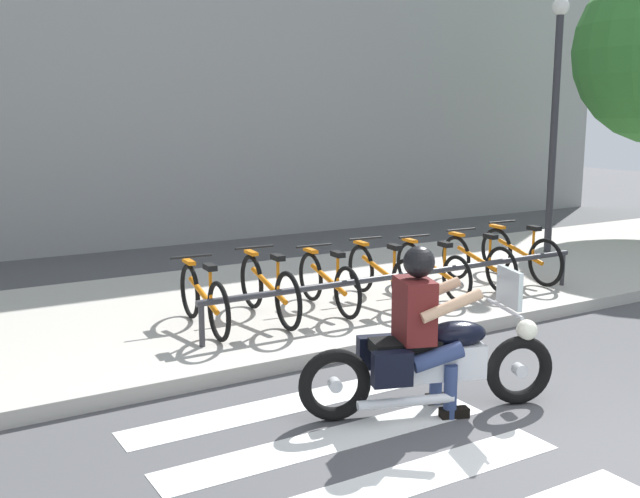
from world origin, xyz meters
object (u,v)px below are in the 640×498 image
object	(u,v)px
motorcycle	(432,360)
bicycle_6	(520,254)
bike_rack	(410,276)
street_lamp	(555,105)
bicycle_3	(382,274)
bicycle_4	(432,268)
bicycle_1	(269,289)
bicycle_2	(328,282)
rider	(424,319)
bicycle_0	(203,298)
bicycle_5	(478,261)

from	to	relation	value
motorcycle	bicycle_6	xyz separation A→B (m)	(3.88, 2.78, 0.06)
bike_rack	street_lamp	distance (m)	5.16
bicycle_3	bicycle_4	world-z (taller)	bicycle_3
bicycle_1	bicycle_2	bearing A→B (deg)	0.03
bicycle_2	street_lamp	distance (m)	5.73
street_lamp	motorcycle	bearing A→B (deg)	-145.35
bike_rack	bicycle_1	bearing A→B (deg)	160.79
rider	bicycle_1	size ratio (longest dim) A/B	0.83
motorcycle	bicycle_4	bearing A→B (deg)	50.46
bicycle_6	bicycle_3	bearing A→B (deg)	179.98
rider	bicycle_0	world-z (taller)	rider
bicycle_1	motorcycle	bearing A→B (deg)	-88.09
bike_rack	street_lamp	size ratio (longest dim) A/B	1.25
bicycle_3	bicycle_6	world-z (taller)	bicycle_6
rider	bicycle_6	bearing A→B (deg)	34.77
bicycle_6	bicycle_2	bearing A→B (deg)	179.99
rider	bicycle_3	bearing A→B (deg)	60.23
bicycle_3	rider	bearing A→B (deg)	-119.77
bicycle_2	bicycle_4	world-z (taller)	bicycle_2
bike_rack	street_lamp	xyz separation A→B (m)	(4.37, 1.84, 2.02)
motorcycle	bicycle_1	xyz separation A→B (m)	(-0.09, 2.78, 0.06)
bicycle_3	bike_rack	distance (m)	0.56
street_lamp	bicycle_3	bearing A→B (deg)	-163.67
bicycle_1	street_lamp	xyz separation A→B (m)	(5.96, 1.28, 2.09)
bicycle_1	bicycle_0	bearing A→B (deg)	179.98
bicycle_1	bicycle_3	xyz separation A→B (m)	(1.59, 0.00, -0.01)
bicycle_1	bicycle_4	distance (m)	2.39
bicycle_0	bicycle_5	bearing A→B (deg)	0.00
motorcycle	bicycle_5	bearing A→B (deg)	41.96
bicycle_1	bike_rack	world-z (taller)	bicycle_1
bicycle_5	bike_rack	size ratio (longest dim) A/B	0.29
rider	bike_rack	world-z (taller)	rider
rider	bike_rack	bearing A→B (deg)	54.38
street_lamp	bicycle_0	bearing A→B (deg)	-169.26
bicycle_5	bicycle_4	bearing A→B (deg)	179.92
bicycle_3	bike_rack	bearing A→B (deg)	-90.03
bicycle_0	bicycle_4	world-z (taller)	bicycle_0
rider	bicycle_3	world-z (taller)	rider
motorcycle	street_lamp	distance (m)	7.45
bicycle_0	bicycle_3	xyz separation A→B (m)	(2.39, 0.00, -0.00)
motorcycle	bicycle_6	bearing A→B (deg)	35.56
bicycle_0	bicycle_2	size ratio (longest dim) A/B	1.04
motorcycle	rider	bearing A→B (deg)	158.69
bicycle_4	street_lamp	xyz separation A→B (m)	(3.58, 1.28, 2.12)
bicycle_2	bicycle_5	bearing A→B (deg)	-0.00
bicycle_0	bicycle_3	bearing A→B (deg)	0.01
rider	bicycle_2	world-z (taller)	rider
rider	bicycle_4	world-z (taller)	rider
bicycle_3	bike_rack	world-z (taller)	bicycle_3
motorcycle	bicycle_5	distance (m)	4.15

